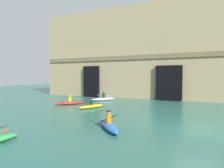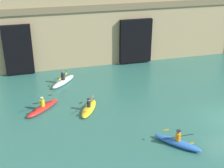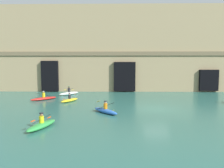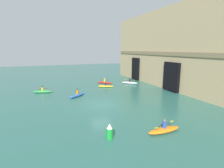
% 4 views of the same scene
% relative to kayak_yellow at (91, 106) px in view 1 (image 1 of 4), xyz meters
% --- Properties ---
extents(ground_plane, '(120.00, 120.00, 0.00)m').
position_rel_kayak_yellow_xyz_m(ground_plane, '(9.61, -4.02, -0.20)').
color(ground_plane, '#2D665B').
extents(cliff_bluff, '(43.23, 7.47, 13.75)m').
position_rel_kayak_yellow_xyz_m(cliff_bluff, '(7.81, 12.63, 6.64)').
color(cliff_bluff, tan).
rests_on(cliff_bluff, ground).
extents(kayak_yellow, '(2.05, 2.98, 1.02)m').
position_rel_kayak_yellow_xyz_m(kayak_yellow, '(0.00, 0.00, 0.00)').
color(kayak_yellow, yellow).
rests_on(kayak_yellow, ground).
extents(kayak_red, '(2.93, 2.91, 1.09)m').
position_rel_kayak_yellow_xyz_m(kayak_red, '(-3.44, 1.03, 0.02)').
color(kayak_red, red).
rests_on(kayak_red, ground).
extents(kayak_blue, '(2.60, 2.90, 1.13)m').
position_rel_kayak_yellow_xyz_m(kayak_blue, '(4.57, -6.00, 0.05)').
color(kayak_blue, blue).
rests_on(kayak_blue, ground).
extents(kayak_white, '(2.72, 2.95, 1.23)m').
position_rel_kayak_yellow_xyz_m(kayak_white, '(-1.26, 5.59, 0.06)').
color(kayak_white, white).
rests_on(kayak_white, ground).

